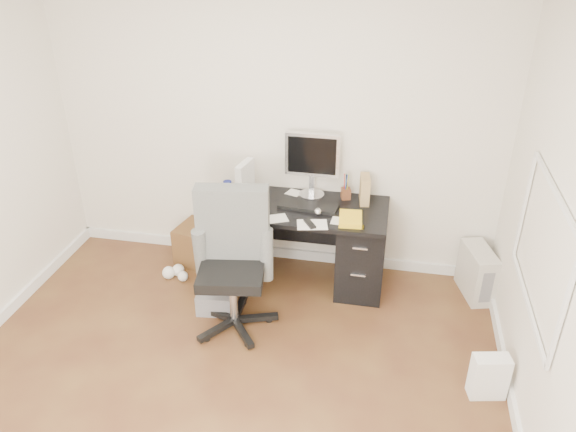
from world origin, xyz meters
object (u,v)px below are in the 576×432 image
desk (300,241)px  lcd_monitor (312,165)px  pc_tower (477,272)px  wicker_basket (200,244)px  keyboard (308,206)px  office_chair (231,265)px

desk → lcd_monitor: (0.06, 0.22, 0.65)m
lcd_monitor → pc_tower: size_ratio=1.34×
desk → wicker_basket: bearing=173.6°
keyboard → desk: bearing=174.2°
keyboard → office_chair: (-0.48, -0.73, -0.19)m
keyboard → pc_tower: keyboard is taller
lcd_monitor → wicker_basket: 1.36m
desk → pc_tower: (1.55, 0.08, -0.18)m
pc_tower → wicker_basket: pc_tower is taller
pc_tower → wicker_basket: bearing=163.4°
desk → pc_tower: 1.56m
pc_tower → office_chair: bearing=-173.1°
desk → office_chair: (-0.40, -0.74, 0.18)m
lcd_monitor → keyboard: (0.01, -0.23, -0.28)m
wicker_basket → office_chair: bearing=-55.6°
desk → pc_tower: bearing=2.8°
office_chair → wicker_basket: office_chair is taller
keyboard → office_chair: size_ratio=0.43×
office_chair → pc_tower: office_chair is taller
keyboard → pc_tower: (1.48, 0.09, -0.54)m
desk → office_chair: bearing=-118.6°
desk → office_chair: office_chair is taller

